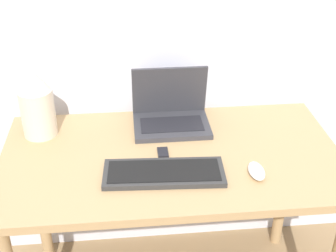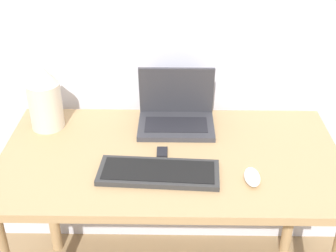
% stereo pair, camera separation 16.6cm
% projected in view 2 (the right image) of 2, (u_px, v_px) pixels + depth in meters
% --- Properties ---
extents(desk, '(1.23, 0.67, 0.75)m').
position_uv_depth(desk, '(170.00, 177.00, 1.73)').
color(desk, tan).
rests_on(desk, ground_plane).
extents(laptop, '(0.30, 0.22, 0.23)m').
position_uv_depth(laptop, '(176.00, 113.00, 1.84)').
color(laptop, '#333338').
rests_on(laptop, desk).
extents(keyboard, '(0.41, 0.18, 0.02)m').
position_uv_depth(keyboard, '(159.00, 172.00, 1.57)').
color(keyboard, '#2D2D2D').
rests_on(keyboard, desk).
extents(mouse, '(0.05, 0.10, 0.03)m').
position_uv_depth(mouse, '(252.00, 177.00, 1.54)').
color(mouse, white).
rests_on(mouse, desk).
extents(vase, '(0.13, 0.13, 0.27)m').
position_uv_depth(vase, '(44.00, 97.00, 1.79)').
color(vase, beige).
rests_on(vase, desk).
extents(mp3_player, '(0.04, 0.06, 0.01)m').
position_uv_depth(mp3_player, '(162.00, 152.00, 1.69)').
color(mp3_player, black).
rests_on(mp3_player, desk).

